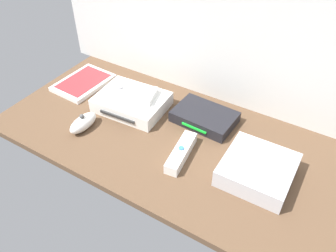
% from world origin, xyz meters
% --- Properties ---
extents(ground_plane, '(1.00, 0.48, 0.02)m').
position_xyz_m(ground_plane, '(0.00, 0.00, -0.01)').
color(ground_plane, brown).
rests_on(ground_plane, ground).
extents(game_console, '(0.22, 0.17, 0.04)m').
position_xyz_m(game_console, '(-0.17, 0.06, 0.02)').
color(game_console, white).
rests_on(game_console, ground_plane).
extents(mini_computer, '(0.17, 0.17, 0.05)m').
position_xyz_m(mini_computer, '(0.27, -0.01, 0.03)').
color(mini_computer, silver).
rests_on(mini_computer, ground_plane).
extents(game_case, '(0.15, 0.20, 0.02)m').
position_xyz_m(game_case, '(-0.39, 0.08, 0.01)').
color(game_case, white).
rests_on(game_case, ground_plane).
extents(network_router, '(0.19, 0.13, 0.03)m').
position_xyz_m(network_router, '(0.06, 0.12, 0.02)').
color(network_router, black).
rests_on(network_router, ground_plane).
extents(remote_wand, '(0.06, 0.15, 0.03)m').
position_xyz_m(remote_wand, '(0.07, -0.05, 0.02)').
color(remote_wand, white).
rests_on(remote_wand, ground_plane).
extents(remote_nunchuk, '(0.05, 0.10, 0.05)m').
position_xyz_m(remote_nunchuk, '(-0.23, -0.10, 0.02)').
color(remote_nunchuk, white).
rests_on(remote_nunchuk, ground_plane).
extents(remote_classic_pad, '(0.16, 0.11, 0.02)m').
position_xyz_m(remote_classic_pad, '(-0.17, 0.06, 0.05)').
color(remote_classic_pad, white).
rests_on(remote_classic_pad, game_console).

